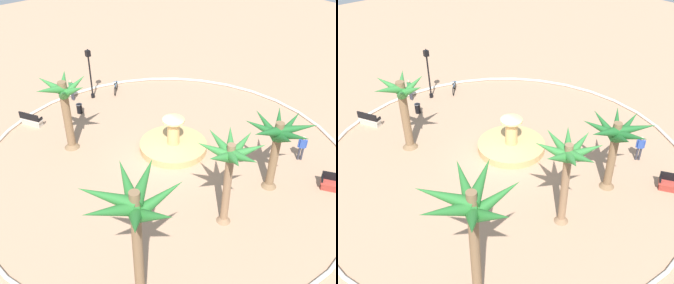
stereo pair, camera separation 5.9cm
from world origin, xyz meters
The scene contains 14 objects.
ground_plane centered at (0.00, 0.00, 0.00)m, with size 80.00×80.00×0.00m, color tan.
plaza_curb centered at (0.00, 0.00, 0.10)m, with size 22.33×22.33×0.20m, color silver.
fountain centered at (-1.01, -0.45, 0.31)m, with size 4.25×4.25×2.18m.
palm_tree_near_fountain centered at (3.77, -4.79, 3.37)m, with size 3.38×3.28×4.84m.
palm_tree_by_curb centered at (7.10, 6.76, 4.89)m, with size 3.76×3.77×6.22m.
palm_tree_mid_plaza centered at (1.19, 5.90, 3.88)m, with size 3.23×3.31×4.94m.
palm_tree_far_side centered at (-2.70, 5.75, 3.32)m, with size 3.69×3.67×4.42m.
bench_east centered at (4.53, -8.98, 0.35)m, with size 1.16×1.65×1.00m.
bench_west centered at (-5.20, 8.30, 0.35)m, with size 1.27×1.62×1.00m.
lamppost centered at (-0.82, -9.72, 2.33)m, with size 0.32×0.32×3.98m.
trash_bin centered at (1.17, -8.29, 0.39)m, with size 0.46×0.46×0.73m.
bicycle_red_frame centered at (-2.68, -9.26, 0.38)m, with size 1.19×1.32×0.94m.
person_cyclist_helmet centered at (0.55, -10.39, 0.94)m, with size 0.25×0.52×1.67m.
person_cyclist_photo centered at (-6.12, 5.41, 0.94)m, with size 0.38×0.42×1.67m.
Camera 2 is at (12.43, 14.78, 14.49)m, focal length 41.99 mm.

